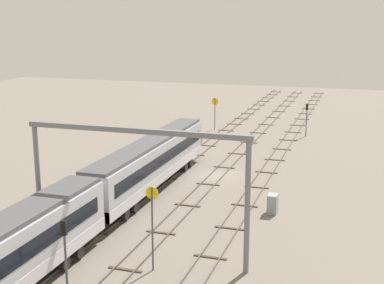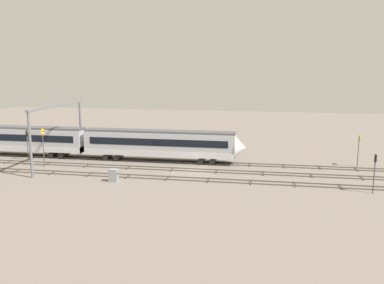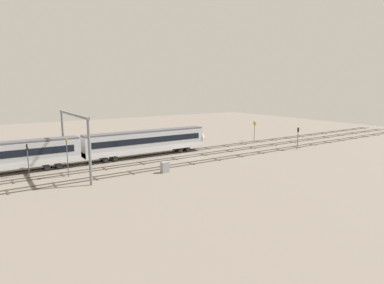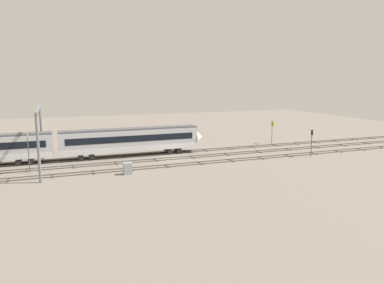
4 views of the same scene
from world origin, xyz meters
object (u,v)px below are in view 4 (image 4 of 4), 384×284
(speed_sign_near_foreground, at_px, (28,148))
(signal_light_trackside_approach, at_px, (312,139))
(speed_sign_mid_trackside, at_px, (272,128))
(relay_cabinet, at_px, (128,169))
(overhead_gantry, at_px, (39,125))

(speed_sign_near_foreground, xyz_separation_m, signal_light_trackside_approach, (45.35, -5.16, -0.57))
(speed_sign_mid_trackside, distance_m, signal_light_trackside_approach, 13.76)
(speed_sign_near_foreground, height_order, signal_light_trackside_approach, speed_sign_near_foreground)
(speed_sign_near_foreground, height_order, relay_cabinet, speed_sign_near_foreground)
(speed_sign_mid_trackside, xyz_separation_m, signal_light_trackside_approach, (-0.93, -13.73, -0.18))
(overhead_gantry, height_order, speed_sign_near_foreground, overhead_gantry)
(speed_sign_near_foreground, distance_m, signal_light_trackside_approach, 45.64)
(overhead_gantry, bearing_deg, signal_light_trackside_approach, -9.03)
(signal_light_trackside_approach, bearing_deg, relay_cabinet, -178.94)
(signal_light_trackside_approach, bearing_deg, speed_sign_mid_trackside, 86.14)
(overhead_gantry, relative_size, signal_light_trackside_approach, 3.40)
(overhead_gantry, distance_m, relay_cabinet, 14.96)
(speed_sign_mid_trackside, bearing_deg, signal_light_trackside_approach, -93.86)
(speed_sign_near_foreground, height_order, speed_sign_mid_trackside, speed_sign_near_foreground)
(speed_sign_mid_trackside, relative_size, relay_cabinet, 2.87)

